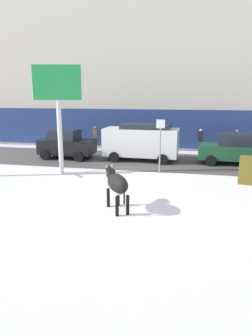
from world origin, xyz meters
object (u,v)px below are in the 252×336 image
at_px(street_sign, 160,142).
at_px(billboard, 58,90).
at_px(pedestrian_near_billboard, 200,141).
at_px(pedestrian_by_cars, 95,138).
at_px(cow_black, 117,183).
at_px(pedestrian_far_left, 236,142).
at_px(car_black_hatchback, 66,144).
at_px(car_white_van, 141,141).
at_px(car_darkgreen_sedan, 235,149).

bearing_deg(street_sign, billboard, -166.76).
relative_size(pedestrian_near_billboard, pedestrian_by_cars, 1.00).
height_order(cow_black, pedestrian_far_left, pedestrian_far_left).
height_order(car_black_hatchback, street_sign, street_sign).
bearing_deg(street_sign, pedestrian_near_billboard, 70.36).
bearing_deg(car_white_van, car_darkgreen_sedan, 0.51).
xyz_separation_m(billboard, car_white_van, (3.60, 4.17, -3.07)).
distance_m(car_white_van, pedestrian_by_cars, 5.20).
distance_m(cow_black, pedestrian_near_billboard, 12.37).
relative_size(car_darkgreen_sedan, street_sign, 1.51).
xyz_separation_m(billboard, pedestrian_by_cars, (-0.46, 7.41, -3.43)).
xyz_separation_m(car_darkgreen_sedan, pedestrian_near_billboard, (-1.93, 3.19, -0.03)).
distance_m(billboard, car_black_hatchback, 5.26).
height_order(car_white_van, car_darkgreen_sedan, car_white_van).
xyz_separation_m(billboard, car_black_hatchback, (-1.28, 3.81, -3.39)).
distance_m(car_white_van, pedestrian_near_billboard, 4.92).
xyz_separation_m(cow_black, street_sign, (0.94, 5.75, 0.68)).
bearing_deg(street_sign, cow_black, -99.27).
relative_size(billboard, car_white_van, 1.19).
xyz_separation_m(cow_black, billboard, (-4.13, 4.55, 3.32)).
height_order(pedestrian_far_left, street_sign, street_sign).
height_order(cow_black, billboard, billboard).
distance_m(billboard, car_white_van, 6.30).
xyz_separation_m(car_darkgreen_sedan, pedestrian_by_cars, (-9.67, 3.19, -0.03)).
relative_size(billboard, pedestrian_near_billboard, 3.21).
height_order(car_black_hatchback, pedestrian_near_billboard, car_black_hatchback).
xyz_separation_m(car_white_van, pedestrian_by_cars, (-4.05, 3.24, -0.36)).
bearing_deg(street_sign, car_darkgreen_sedan, 36.08).
xyz_separation_m(car_white_van, street_sign, (1.47, -2.97, 0.43)).
bearing_deg(pedestrian_near_billboard, pedestrian_by_cars, 180.00).
bearing_deg(cow_black, car_white_van, 93.48).
bearing_deg(car_black_hatchback, car_darkgreen_sedan, 2.20).
distance_m(billboard, pedestrian_far_left, 12.69).
distance_m(car_black_hatchback, pedestrian_near_billboard, 9.29).
height_order(cow_black, pedestrian_near_billboard, pedestrian_near_billboard).
height_order(billboard, car_white_van, billboard).
bearing_deg(car_black_hatchback, cow_black, -57.12).
bearing_deg(car_black_hatchback, pedestrian_near_billboard, 22.76).
xyz_separation_m(car_darkgreen_sedan, street_sign, (-4.15, -3.02, 0.76)).
distance_m(cow_black, pedestrian_by_cars, 12.81).
distance_m(pedestrian_by_cars, street_sign, 8.35).
distance_m(pedestrian_by_cars, pedestrian_far_left, 10.17).
xyz_separation_m(cow_black, pedestrian_far_left, (5.59, 11.96, -0.11)).
xyz_separation_m(billboard, pedestrian_near_billboard, (7.28, 7.41, -3.43)).
distance_m(car_black_hatchback, pedestrian_by_cars, 3.69).
relative_size(car_black_hatchback, car_darkgreen_sedan, 0.83).
xyz_separation_m(car_darkgreen_sedan, pedestrian_far_left, (0.50, 3.19, -0.03)).
relative_size(billboard, pedestrian_far_left, 3.21).
height_order(car_darkgreen_sedan, pedestrian_far_left, car_darkgreen_sedan).
bearing_deg(pedestrian_by_cars, billboard, -86.46).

